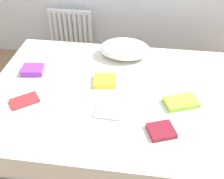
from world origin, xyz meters
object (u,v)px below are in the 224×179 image
at_px(radiator, 71,30).
at_px(textbook_purple, 33,70).
at_px(bed, 111,115).
at_px(textbook_red, 25,101).
at_px(textbook_white, 109,111).
at_px(textbook_yellow, 105,81).
at_px(textbook_lime, 181,102).
at_px(textbook_maroon, 161,131).
at_px(pillow, 125,49).

distance_m(radiator, textbook_purple, 1.05).
distance_m(bed, textbook_red, 0.71).
relative_size(textbook_purple, textbook_white, 0.95).
bearing_deg(textbook_white, textbook_yellow, 105.44).
bearing_deg(radiator, textbook_lime, -47.09).
height_order(textbook_lime, textbook_yellow, same).
distance_m(radiator, textbook_yellow, 1.25).
xyz_separation_m(radiator, textbook_lime, (1.19, -1.28, 0.13)).
height_order(bed, textbook_yellow, textbook_yellow).
distance_m(textbook_lime, textbook_white, 0.54).
relative_size(textbook_yellow, textbook_maroon, 1.06).
distance_m(textbook_purple, textbook_white, 0.82).
bearing_deg(textbook_maroon, textbook_yellow, 111.64).
relative_size(radiator, textbook_yellow, 2.82).
xyz_separation_m(radiator, textbook_purple, (-0.05, -1.03, 0.14)).
relative_size(bed, textbook_white, 10.57).
bearing_deg(textbook_lime, bed, 150.02).
bearing_deg(textbook_red, radiator, 53.01).
bearing_deg(radiator, textbook_purple, -92.70).
height_order(textbook_purple, textbook_white, textbook_purple).
height_order(pillow, textbook_purple, pillow).
relative_size(textbook_purple, textbook_maroon, 1.05).
height_order(pillow, textbook_lime, pillow).
distance_m(pillow, textbook_lime, 0.79).
bearing_deg(bed, radiator, 118.49).
xyz_separation_m(textbook_yellow, textbook_maroon, (0.46, -0.49, -0.00)).
height_order(textbook_yellow, textbook_red, textbook_yellow).
relative_size(pillow, textbook_lime, 1.89).
bearing_deg(textbook_purple, pillow, 17.77).
height_order(textbook_yellow, textbook_purple, textbook_purple).
distance_m(pillow, textbook_maroon, 0.98).
relative_size(bed, textbook_lime, 8.22).
bearing_deg(pillow, textbook_red, -132.17).
relative_size(bed, radiator, 3.92).
xyz_separation_m(pillow, textbook_purple, (-0.75, -0.37, -0.05)).
relative_size(pillow, textbook_purple, 2.57).
relative_size(pillow, textbook_white, 2.43).
bearing_deg(bed, pillow, 84.57).
bearing_deg(textbook_white, bed, 96.20).
bearing_deg(textbook_red, textbook_lime, -31.35).
bearing_deg(textbook_maroon, textbook_white, 137.20).
relative_size(bed, textbook_yellow, 11.04).
height_order(pillow, textbook_white, pillow).
height_order(textbook_yellow, textbook_white, textbook_yellow).
xyz_separation_m(textbook_white, textbook_red, (-0.64, 0.02, 0.00)).
relative_size(textbook_purple, textbook_red, 0.87).
distance_m(textbook_purple, textbook_red, 0.39).
xyz_separation_m(textbook_lime, textbook_white, (-0.52, -0.16, -0.01)).
distance_m(pillow, textbook_red, 1.01).
bearing_deg(pillow, textbook_white, -92.52).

